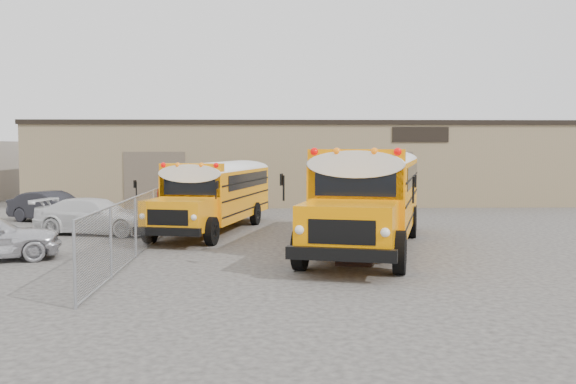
{
  "coord_description": "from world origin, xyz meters",
  "views": [
    {
      "loc": [
        -2.2,
        -18.74,
        3.23
      ],
      "look_at": [
        -1.38,
        4.58,
        1.6
      ],
      "focal_mm": 40.0,
      "sensor_mm": 36.0,
      "label": 1
    }
  ],
  "objects_px": {
    "school_bus_right": "(386,179)",
    "car_dark": "(52,207)",
    "tarp_bundle": "(355,237)",
    "car_white": "(96,216)",
    "school_bus_left": "(253,182)"
  },
  "relations": [
    {
      "from": "school_bus_right",
      "to": "car_dark",
      "type": "distance_m",
      "value": 14.48
    },
    {
      "from": "school_bus_left",
      "to": "car_white",
      "type": "xyz_separation_m",
      "value": [
        -5.7,
        -6.47,
        -0.9
      ]
    },
    {
      "from": "tarp_bundle",
      "to": "car_white",
      "type": "relative_size",
      "value": 0.32
    },
    {
      "from": "school_bus_right",
      "to": "car_dark",
      "type": "bearing_deg",
      "value": 176.76
    },
    {
      "from": "car_dark",
      "to": "tarp_bundle",
      "type": "bearing_deg",
      "value": -104.85
    },
    {
      "from": "school_bus_left",
      "to": "car_dark",
      "type": "distance_m",
      "value": 9.02
    },
    {
      "from": "car_white",
      "to": "tarp_bundle",
      "type": "bearing_deg",
      "value": -112.35
    },
    {
      "from": "tarp_bundle",
      "to": "car_dark",
      "type": "xyz_separation_m",
      "value": [
        -11.72,
        10.44,
        -0.1
      ]
    },
    {
      "from": "school_bus_left",
      "to": "car_dark",
      "type": "xyz_separation_m",
      "value": [
        -8.63,
        -2.46,
        -0.9
      ]
    },
    {
      "from": "school_bus_right",
      "to": "car_dark",
      "type": "relative_size",
      "value": 2.82
    },
    {
      "from": "tarp_bundle",
      "to": "car_dark",
      "type": "relative_size",
      "value": 0.37
    },
    {
      "from": "school_bus_right",
      "to": "tarp_bundle",
      "type": "distance_m",
      "value": 10.05
    },
    {
      "from": "school_bus_left",
      "to": "tarp_bundle",
      "type": "height_order",
      "value": "school_bus_left"
    },
    {
      "from": "school_bus_left",
      "to": "car_white",
      "type": "distance_m",
      "value": 8.67
    },
    {
      "from": "car_dark",
      "to": "school_bus_left",
      "type": "bearing_deg",
      "value": -47.27
    }
  ]
}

